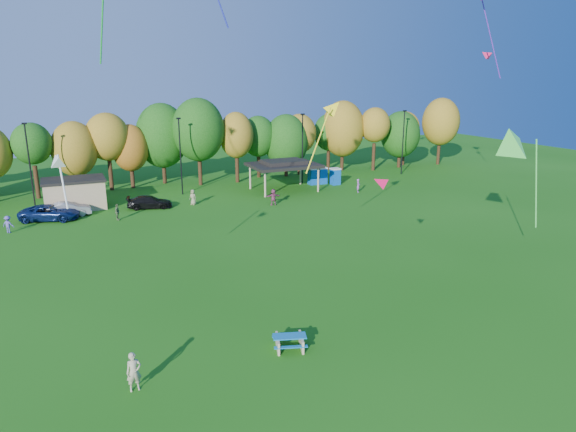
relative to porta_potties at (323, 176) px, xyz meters
name	(u,v)px	position (x,y,z in m)	size (l,w,h in m)	color
ground	(329,359)	(-20.24, -38.25, -1.10)	(160.00, 160.00, 0.00)	#19600F
tree_line	(146,141)	(-21.27, 7.27, 4.82)	(93.57, 10.55, 11.15)	black
lamp_posts	(180,154)	(-18.24, 1.75, 3.80)	(64.50, 0.25, 9.09)	black
utility_building	(75,193)	(-30.24, -0.25, 0.54)	(6.30, 4.30, 3.25)	tan
pavilion	(284,165)	(-6.24, -1.25, 2.13)	(8.20, 6.20, 3.77)	tan
porta_potties	(323,176)	(0.00, 0.00, 0.00)	(3.75, 2.41, 2.18)	#0D52B4
picnic_table	(290,341)	(-21.62, -36.48, -0.66)	(2.07, 1.89, 0.74)	tan
kite_flyer	(134,372)	(-29.50, -36.91, -0.17)	(0.67, 0.44, 1.85)	tan
car_b	(68,209)	(-31.12, -3.42, -0.37)	(1.55, 4.44, 1.46)	gray
car_c	(50,213)	(-32.79, -4.30, -0.33)	(2.55, 5.54, 1.54)	navy
car_d	(150,202)	(-23.02, -3.49, -0.42)	(1.90, 4.67, 1.35)	black
far_person_0	(273,197)	(-10.38, -7.70, -0.20)	(1.67, 0.53, 1.80)	#983F68
far_person_1	(117,212)	(-26.73, -7.01, -0.28)	(0.96, 0.40, 1.64)	#5B7245
far_person_3	(193,197)	(-18.39, -3.90, -0.24)	(0.83, 0.54, 1.71)	gray
far_person_4	(358,186)	(1.60, -5.99, -0.29)	(0.59, 0.39, 1.63)	#BD5DC5
far_person_5	(8,224)	(-36.24, -7.32, -0.31)	(1.02, 0.59, 1.58)	#5C50B1
kite_1	(485,55)	(8.89, -17.30, 14.72)	(1.49, 1.61, 1.31)	#E41A4E
kite_5	(57,161)	(-31.59, -29.27, 8.39)	(1.04, 2.07, 3.35)	white
kite_6	(379,182)	(-15.64, -35.24, 7.01)	(1.25, 1.17, 1.02)	#CE0B42
kite_12	(334,109)	(-13.10, -25.48, 10.36)	(3.28, 1.59, 5.43)	yellow
kite_13	(512,140)	(-3.53, -32.95, 8.46)	(5.05, 3.47, 8.06)	#55F35B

